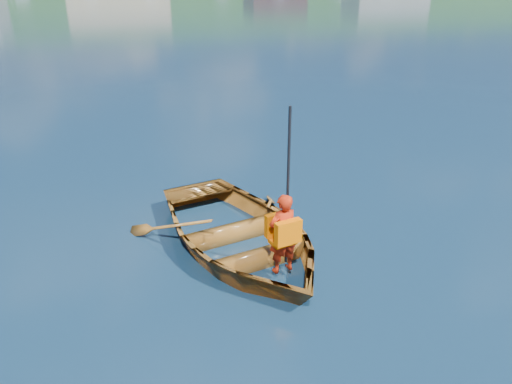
# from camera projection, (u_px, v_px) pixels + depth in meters

# --- Properties ---
(ground) EXTENTS (600.00, 600.00, 0.00)m
(ground) POSITION_uv_depth(u_px,v_px,m) (277.00, 238.00, 7.24)
(ground) COLOR #12263B
(ground) RESTS_ON ground
(rowboat) EXTENTS (3.35, 4.06, 0.73)m
(rowboat) POSITION_uv_depth(u_px,v_px,m) (239.00, 234.00, 6.89)
(rowboat) COLOR brown
(rowboat) RESTS_ON ground
(child_paddler) EXTENTS (0.43, 0.41, 2.06)m
(child_paddler) POSITION_uv_depth(u_px,v_px,m) (283.00, 232.00, 6.06)
(child_paddler) COLOR #AA200A
(child_paddler) RESTS_ON ground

